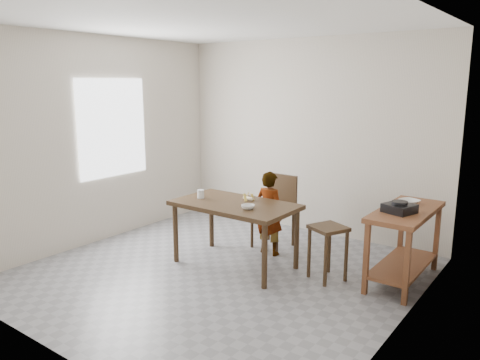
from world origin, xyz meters
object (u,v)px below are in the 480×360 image
Objects in this scene: dining_table at (235,234)px; child at (269,213)px; stool at (327,253)px; dining_chair at (273,212)px; prep_counter at (404,246)px.

dining_table is 1.34× the size of child.
dining_chair is at bearing 153.11° from stool.
dining_table is 1.17× the size of prep_counter.
child is (-1.60, -0.15, 0.12)m from prep_counter.
dining_chair reaches higher than stool.
stool is (-0.67, -0.43, -0.10)m from prep_counter.
prep_counter is at bearing -172.07° from child.
dining_table is at bearing -89.82° from dining_chair.
dining_chair is (-1.70, 0.09, 0.06)m from prep_counter.
prep_counter is at bearing 32.52° from stool.
prep_counter is (1.72, 0.70, 0.03)m from dining_table.
child is 0.27m from dining_chair.
dining_table is 0.80m from dining_chair.
dining_chair reaches higher than prep_counter.
dining_table is 2.34× the size of stool.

